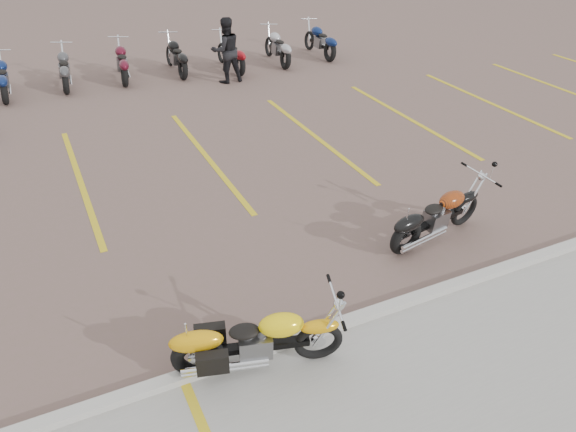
# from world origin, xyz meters

# --- Properties ---
(ground) EXTENTS (100.00, 100.00, 0.00)m
(ground) POSITION_xyz_m (0.00, 0.00, 0.00)
(ground) COLOR brown
(ground) RESTS_ON ground
(curb) EXTENTS (60.00, 0.18, 0.12)m
(curb) POSITION_xyz_m (0.00, -2.00, 0.06)
(curb) COLOR #ADAAA3
(curb) RESTS_ON ground
(parking_stripes) EXTENTS (38.00, 5.50, 0.01)m
(parking_stripes) POSITION_xyz_m (0.00, 4.00, 0.00)
(parking_stripes) COLOR gold
(parking_stripes) RESTS_ON ground
(yellow_cruiser) EXTENTS (2.11, 0.70, 0.89)m
(yellow_cruiser) POSITION_xyz_m (-1.41, -2.16, 0.44)
(yellow_cruiser) COLOR black
(yellow_cruiser) RESTS_ON ground
(flame_cruiser) EXTENTS (2.07, 0.51, 0.86)m
(flame_cruiser) POSITION_xyz_m (2.41, -0.75, 0.43)
(flame_cruiser) COLOR black
(flame_cruiser) RESTS_ON ground
(person_b) EXTENTS (0.94, 0.75, 1.88)m
(person_b) POSITION_xyz_m (2.25, 8.79, 0.94)
(person_b) COLOR black
(person_b) RESTS_ON ground
(bg_bike_row) EXTENTS (15.57, 2.02, 1.10)m
(bg_bike_row) POSITION_xyz_m (-1.38, 10.16, 0.55)
(bg_bike_row) COLOR black
(bg_bike_row) RESTS_ON ground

